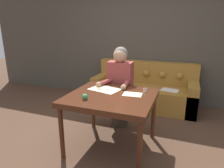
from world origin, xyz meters
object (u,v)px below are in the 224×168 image
object	(u,v)px
dining_table	(111,100)
person	(120,87)
couch	(144,91)
scissors	(102,89)
thread_spool	(145,90)
pin_cushion	(85,97)

from	to	relation	value
dining_table	person	distance (m)	0.65
couch	person	size ratio (longest dim) A/B	1.57
couch	scissors	xyz separation A→B (m)	(-0.31, -1.51, 0.45)
dining_table	thread_spool	xyz separation A→B (m)	(0.38, 0.28, 0.10)
scissors	pin_cushion	bearing A→B (deg)	-94.71
couch	thread_spool	xyz separation A→B (m)	(0.28, -1.41, 0.47)
dining_table	pin_cushion	xyz separation A→B (m)	(-0.24, -0.28, 0.11)
pin_cushion	dining_table	bearing A→B (deg)	48.76
person	thread_spool	world-z (taller)	person
scissors	dining_table	bearing A→B (deg)	-40.41
dining_table	scissors	xyz separation A→B (m)	(-0.20, 0.17, 0.08)
couch	thread_spool	bearing A→B (deg)	-78.67
pin_cushion	scissors	bearing A→B (deg)	85.29
person	scissors	xyz separation A→B (m)	(-0.11, -0.47, 0.09)
couch	dining_table	bearing A→B (deg)	-93.47
couch	pin_cushion	bearing A→B (deg)	-99.94
scissors	thread_spool	size ratio (longest dim) A/B	4.89
couch	pin_cushion	xyz separation A→B (m)	(-0.34, -1.96, 0.48)
person	pin_cushion	size ratio (longest dim) A/B	18.54
dining_table	person	size ratio (longest dim) A/B	0.84
person	thread_spool	xyz separation A→B (m)	(0.48, -0.37, 0.11)
person	thread_spool	distance (m)	0.62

